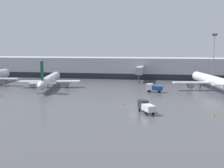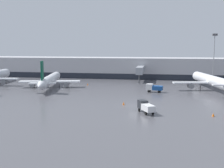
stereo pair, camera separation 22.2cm
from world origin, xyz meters
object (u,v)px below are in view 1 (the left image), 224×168
at_px(service_truck_2, 146,106).
at_px(traffic_cone_0, 88,84).
at_px(parked_jet_0, 212,81).
at_px(service_truck_1, 154,88).
at_px(apron_light_mast_0, 214,44).
at_px(traffic_cone_2, 213,115).
at_px(parked_jet_2, 50,80).
at_px(traffic_cone_3, 124,103).

distance_m(service_truck_2, traffic_cone_0, 46.24).
distance_m(parked_jet_0, service_truck_1, 19.49).
bearing_deg(service_truck_1, service_truck_2, 96.80).
bearing_deg(parked_jet_0, apron_light_mast_0, -21.49).
bearing_deg(service_truck_1, traffic_cone_0, -17.74).
bearing_deg(traffic_cone_2, traffic_cone_0, 132.25).
relative_size(parked_jet_2, apron_light_mast_0, 1.86).
bearing_deg(parked_jet_2, traffic_cone_3, -142.77).
bearing_deg(parked_jet_2, service_truck_2, -145.23).
height_order(parked_jet_0, parked_jet_2, parked_jet_2).
xyz_separation_m(parked_jet_2, service_truck_1, (35.37, -3.94, -1.17)).
xyz_separation_m(traffic_cone_0, apron_light_mast_0, (46.40, 18.29, 14.52)).
bearing_deg(apron_light_mast_0, traffic_cone_2, -99.30).
distance_m(parked_jet_0, traffic_cone_2, 36.08).
bearing_deg(service_truck_2, traffic_cone_3, 8.99).
height_order(traffic_cone_0, traffic_cone_2, traffic_cone_2).
bearing_deg(parked_jet_0, traffic_cone_2, 159.72).
bearing_deg(service_truck_1, traffic_cone_2, 122.32).
relative_size(service_truck_1, traffic_cone_0, 7.61).
distance_m(parked_jet_0, apron_light_mast_0, 26.37).
xyz_separation_m(service_truck_1, service_truck_2, (-0.84, -27.97, -0.03)).
height_order(parked_jet_2, service_truck_1, parked_jet_2).
bearing_deg(parked_jet_2, parked_jet_0, -99.21).
relative_size(parked_jet_0, apron_light_mast_0, 1.97).
bearing_deg(parked_jet_2, service_truck_1, -108.84).
bearing_deg(traffic_cone_3, service_truck_1, 72.40).
bearing_deg(parked_jet_2, traffic_cone_0, -66.93).
relative_size(traffic_cone_0, apron_light_mast_0, 0.04).
xyz_separation_m(parked_jet_2, traffic_cone_2, (47.96, -32.49, -2.25)).
relative_size(service_truck_1, traffic_cone_3, 7.11).
relative_size(traffic_cone_0, traffic_cone_2, 0.99).
distance_m(parked_jet_0, traffic_cone_0, 42.67).
distance_m(parked_jet_0, parked_jet_2, 53.57).
xyz_separation_m(parked_jet_0, apron_light_mast_0, (4.11, 23.22, 11.79)).
bearing_deg(apron_light_mast_0, traffic_cone_0, -158.48).
relative_size(traffic_cone_0, traffic_cone_3, 0.93).
bearing_deg(parked_jet_0, service_truck_1, 99.69).
relative_size(service_truck_2, traffic_cone_3, 7.74).
bearing_deg(traffic_cone_3, apron_light_mast_0, 60.49).
height_order(parked_jet_2, traffic_cone_2, parked_jet_2).
height_order(service_truck_1, traffic_cone_3, service_truck_1).
distance_m(parked_jet_2, traffic_cone_3, 37.90).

